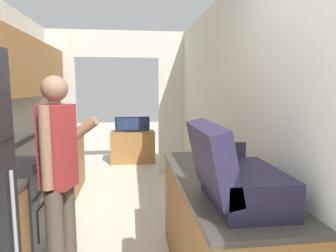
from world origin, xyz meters
TOP-DOWN VIEW (x-y plane):
  - wall_right at (1.19, 1.52)m, footprint 0.06×6.63m
  - wall_far_with_doorway at (0.00, 4.26)m, footprint 2.72×0.06m
  - counter_left at (-0.86, 2.66)m, footprint 0.62×3.15m
  - counter_right at (0.86, 1.06)m, footprint 0.62×1.79m
  - range_oven at (-0.85, 1.60)m, footprint 0.66×0.76m
  - person at (-0.33, 1.22)m, footprint 0.52×0.45m
  - suitcase at (0.79, 0.57)m, footprint 0.49×0.60m
  - book_stack at (0.88, 1.07)m, footprint 0.27×0.32m
  - tv_cabinet at (0.25, 5.08)m, footprint 0.89×0.42m
  - television at (0.25, 5.03)m, footprint 0.69×0.16m

SIDE VIEW (x-z plane):
  - tv_cabinet at x=0.25m, z-range 0.00..0.64m
  - counter_left at x=-0.86m, z-range 0.00..0.90m
  - counter_right at x=0.86m, z-range 0.00..0.90m
  - range_oven at x=-0.85m, z-range -0.06..0.97m
  - television at x=0.25m, z-range 0.64..0.94m
  - person at x=-0.33m, z-range 0.06..1.71m
  - book_stack at x=0.88m, z-range 0.90..1.01m
  - suitcase at x=0.79m, z-range 0.82..1.30m
  - wall_right at x=1.19m, z-range 0.00..2.50m
  - wall_far_with_doorway at x=0.00m, z-range 0.17..2.67m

